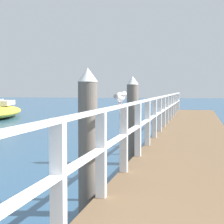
% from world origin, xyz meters
% --- Properties ---
extents(pier_deck, '(2.21, 26.09, 0.48)m').
position_xyz_m(pier_deck, '(0.00, 13.05, 0.24)').
color(pier_deck, brown).
rests_on(pier_deck, ground_plane).
extents(pier_railing, '(0.12, 24.61, 1.11)m').
position_xyz_m(pier_railing, '(-1.02, 13.05, 1.16)').
color(pier_railing, white).
rests_on(pier_railing, pier_deck).
extents(dock_piling_near, '(0.29, 0.29, 2.14)m').
position_xyz_m(dock_piling_near, '(-1.40, 4.85, 1.08)').
color(dock_piling_near, '#6B6056').
rests_on(dock_piling_near, ground_plane).
extents(dock_piling_far, '(0.29, 0.29, 2.14)m').
position_xyz_m(dock_piling_far, '(-1.40, 9.08, 1.08)').
color(dock_piling_far, '#6B6056').
rests_on(dock_piling_far, ground_plane).
extents(seagull_foreground, '(0.21, 0.48, 0.21)m').
position_xyz_m(seagull_foreground, '(-1.02, 5.38, 1.72)').
color(seagull_foreground, white).
rests_on(seagull_foreground, pier_railing).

